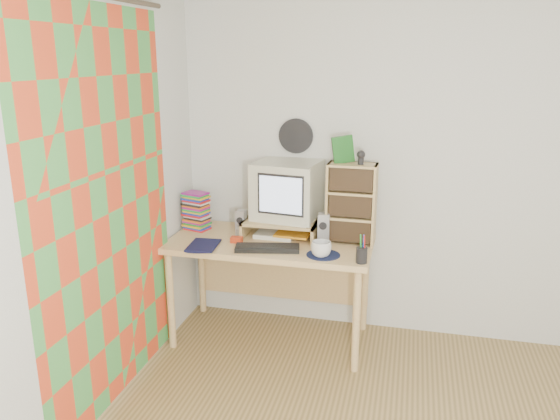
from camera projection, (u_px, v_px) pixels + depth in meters
The scene contains 20 objects.
back_wall at pixel (428, 166), 3.76m from camera, with size 3.50×3.50×0.00m, color silver.
left_wall at pixel (44, 221), 2.52m from camera, with size 3.50×3.50×0.00m, color silver.
curtain at pixel (109, 214), 2.99m from camera, with size 2.20×2.20×0.00m, color red.
wall_disc at pixel (296, 136), 3.90m from camera, with size 0.25×0.25×0.02m, color black.
desk at pixel (273, 255), 3.88m from camera, with size 1.40×0.70×0.75m.
monitor_riser at pixel (281, 224), 3.84m from camera, with size 0.52×0.30×0.12m.
crt_monitor at pixel (286, 191), 3.82m from camera, with size 0.42×0.42×0.40m, color beige.
speaker_left at pixel (241, 223), 3.88m from camera, with size 0.07×0.07×0.18m, color #A9A8AD.
speaker_right at pixel (324, 228), 3.70m from camera, with size 0.08×0.08×0.21m, color #A9A8AD.
keyboard at pixel (267, 248), 3.59m from camera, with size 0.42×0.14×0.03m, color black.
dvd_stack at pixel (196, 214), 3.99m from camera, with size 0.17×0.12×0.24m, color brown, non-canonical shape.
cd_rack at pixel (351, 203), 3.68m from camera, with size 0.33×0.17×0.55m, color tan.
mug at pixel (321, 249), 3.46m from camera, with size 0.13×0.13×0.10m, color silver.
diary at pixel (190, 243), 3.65m from camera, with size 0.23×0.17×0.05m, color black.
mousepad at pixel (323, 255), 3.50m from camera, with size 0.22×0.22×0.00m, color black.
pen_cup at pixel (362, 252), 3.35m from camera, with size 0.07×0.07×0.14m, color black, non-canonical shape.
papers at pixel (282, 234), 3.85m from camera, with size 0.27×0.20×0.04m, color silver, non-canonical shape.
red_box at pixel (237, 240), 3.74m from camera, with size 0.08×0.05×0.04m, color #B93013.
game_box at pixel (343, 150), 3.61m from camera, with size 0.14×0.03×0.18m, color #18541A.
webcam at pixel (361, 157), 3.57m from camera, with size 0.06×0.06×0.09m, color black, non-canonical shape.
Camera 1 is at (-0.11, -2.08, 1.99)m, focal length 35.00 mm.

